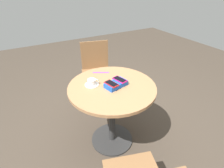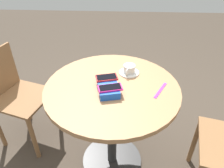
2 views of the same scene
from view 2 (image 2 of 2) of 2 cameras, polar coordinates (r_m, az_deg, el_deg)
The scene contains 9 objects.
ground_plane at distance 1.91m, azimuth 0.00°, elevation -19.24°, with size 8.00×8.00×0.00m, color #42382D.
round_table at distance 1.47m, azimuth 0.00°, elevation -5.97°, with size 0.85×0.85×0.75m.
phone_box at distance 1.33m, azimuth -1.07°, elevation -0.66°, with size 0.24×0.16×0.04m.
phone_magenta at distance 1.27m, azimuth -0.51°, elevation -0.99°, with size 0.10×0.15×0.01m.
phone_red at distance 1.36m, azimuth -1.44°, elevation 1.71°, with size 0.10×0.15×0.01m.
saucer at distance 1.50m, azimuth 4.47°, elevation 3.00°, with size 0.14×0.14×0.01m, color silver.
coffee_cup at distance 1.48m, azimuth 4.50°, elevation 3.99°, with size 0.11×0.08×0.05m.
lanyard_strap at distance 1.37m, azimuth 12.53°, elevation -1.60°, with size 0.18×0.02×0.00m, color purple.
chair_near_window at distance 1.94m, azimuth -23.53°, elevation -3.08°, with size 0.49×0.49×0.82m.
Camera 2 is at (-1.10, -0.06, 1.56)m, focal length 35.00 mm.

